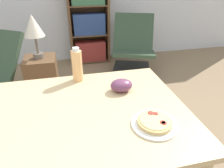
{
  "coord_description": "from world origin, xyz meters",
  "views": [
    {
      "loc": [
        -0.03,
        -1.05,
        1.43
      ],
      "look_at": [
        0.22,
        0.06,
        0.8
      ],
      "focal_mm": 32.0,
      "sensor_mm": 36.0,
      "label": 1
    }
  ],
  "objects_px": {
    "side_table": "(44,83)",
    "table_lamp": "(33,28)",
    "lounge_chair_far": "(133,55)",
    "drink_bottle": "(77,65)",
    "bookshelf": "(89,23)",
    "pizza_on_plate": "(155,123)",
    "grape_bunch": "(121,85)"
  },
  "relations": [
    {
      "from": "drink_bottle",
      "to": "table_lamp",
      "type": "xyz_separation_m",
      "value": [
        -0.37,
        0.86,
        0.09
      ]
    },
    {
      "from": "lounge_chair_far",
      "to": "bookshelf",
      "type": "relative_size",
      "value": 0.63
    },
    {
      "from": "pizza_on_plate",
      "to": "grape_bunch",
      "type": "height_order",
      "value": "grape_bunch"
    },
    {
      "from": "grape_bunch",
      "to": "drink_bottle",
      "type": "relative_size",
      "value": 0.59
    },
    {
      "from": "lounge_chair_far",
      "to": "bookshelf",
      "type": "height_order",
      "value": "bookshelf"
    },
    {
      "from": "pizza_on_plate",
      "to": "table_lamp",
      "type": "relative_size",
      "value": 0.52
    },
    {
      "from": "side_table",
      "to": "table_lamp",
      "type": "distance_m",
      "value": 0.64
    },
    {
      "from": "side_table",
      "to": "table_lamp",
      "type": "bearing_deg",
      "value": -90.0
    },
    {
      "from": "grape_bunch",
      "to": "table_lamp",
      "type": "height_order",
      "value": "table_lamp"
    },
    {
      "from": "lounge_chair_far",
      "to": "side_table",
      "type": "distance_m",
      "value": 1.49
    },
    {
      "from": "pizza_on_plate",
      "to": "grape_bunch",
      "type": "relative_size",
      "value": 1.63
    },
    {
      "from": "pizza_on_plate",
      "to": "drink_bottle",
      "type": "xyz_separation_m",
      "value": [
        -0.34,
        0.59,
        0.1
      ]
    },
    {
      "from": "lounge_chair_far",
      "to": "grape_bunch",
      "type": "bearing_deg",
      "value": -91.33
    },
    {
      "from": "pizza_on_plate",
      "to": "lounge_chair_far",
      "type": "relative_size",
      "value": 0.26
    },
    {
      "from": "lounge_chair_far",
      "to": "drink_bottle",
      "type": "bearing_deg",
      "value": -101.81
    },
    {
      "from": "pizza_on_plate",
      "to": "grape_bunch",
      "type": "xyz_separation_m",
      "value": [
        -0.08,
        0.38,
        0.03
      ]
    },
    {
      "from": "drink_bottle",
      "to": "table_lamp",
      "type": "bearing_deg",
      "value": 113.46
    },
    {
      "from": "bookshelf",
      "to": "lounge_chair_far",
      "type": "bearing_deg",
      "value": -45.71
    },
    {
      "from": "grape_bunch",
      "to": "side_table",
      "type": "bearing_deg",
      "value": 120.77
    },
    {
      "from": "grape_bunch",
      "to": "table_lamp",
      "type": "xyz_separation_m",
      "value": [
        -0.64,
        1.07,
        0.16
      ]
    },
    {
      "from": "grape_bunch",
      "to": "bookshelf",
      "type": "xyz_separation_m",
      "value": [
        0.08,
        2.38,
        -0.09
      ]
    },
    {
      "from": "drink_bottle",
      "to": "lounge_chair_far",
      "type": "height_order",
      "value": "drink_bottle"
    },
    {
      "from": "drink_bottle",
      "to": "lounge_chair_far",
      "type": "distance_m",
      "value": 1.9
    },
    {
      "from": "table_lamp",
      "to": "grape_bunch",
      "type": "bearing_deg",
      "value": -59.23
    },
    {
      "from": "pizza_on_plate",
      "to": "bookshelf",
      "type": "height_order",
      "value": "bookshelf"
    },
    {
      "from": "drink_bottle",
      "to": "side_table",
      "type": "distance_m",
      "value": 1.08
    },
    {
      "from": "lounge_chair_far",
      "to": "table_lamp",
      "type": "distance_m",
      "value": 1.63
    },
    {
      "from": "lounge_chair_far",
      "to": "pizza_on_plate",
      "type": "bearing_deg",
      "value": -86.01
    },
    {
      "from": "pizza_on_plate",
      "to": "lounge_chair_far",
      "type": "height_order",
      "value": "lounge_chair_far"
    },
    {
      "from": "grape_bunch",
      "to": "side_table",
      "type": "height_order",
      "value": "grape_bunch"
    },
    {
      "from": "side_table",
      "to": "table_lamp",
      "type": "height_order",
      "value": "table_lamp"
    },
    {
      "from": "drink_bottle",
      "to": "bookshelf",
      "type": "bearing_deg",
      "value": 80.92
    }
  ]
}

